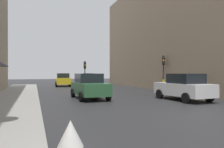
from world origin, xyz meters
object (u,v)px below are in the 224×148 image
car_white_compact (184,87)px  warning_sign_triangle (70,133)px  traffic_light_far_median (85,69)px  car_red_sedan (88,78)px  traffic_light_mid_street (163,66)px  car_green_estate (89,86)px  car_yellow_taxi (63,80)px

car_white_compact → warning_sign_triangle: size_ratio=6.56×
traffic_light_far_median → car_white_compact: (3.38, -14.45, -1.40)m
car_red_sedan → traffic_light_mid_street: bearing=-80.1°
car_red_sedan → warning_sign_triangle: car_red_sedan is taller
car_green_estate → car_red_sedan: same height
traffic_light_far_median → warning_sign_triangle: traffic_light_far_median is taller
traffic_light_mid_street → car_green_estate: traffic_light_mid_street is taller
car_green_estate → car_white_compact: size_ratio=1.00×
traffic_light_mid_street → car_red_sedan: bearing=99.9°
traffic_light_far_median → car_white_compact: bearing=-76.8°
car_white_compact → car_green_estate: bearing=152.2°
car_green_estate → car_yellow_taxi: bearing=89.7°
car_red_sedan → car_yellow_taxi: 8.15m
traffic_light_mid_street → traffic_light_far_median: traffic_light_mid_street is taller
car_white_compact → warning_sign_triangle: car_white_compact is taller
car_green_estate → car_red_sedan: bearing=76.8°
car_green_estate → traffic_light_mid_street: bearing=22.3°
traffic_light_mid_street → car_yellow_taxi: traffic_light_mid_street is taller
traffic_light_mid_street → warning_sign_triangle: bearing=-130.7°
car_green_estate → warning_sign_triangle: 9.90m
traffic_light_mid_street → warning_sign_triangle: (-11.08, -12.88, -2.12)m
traffic_light_far_median → car_red_sedan: size_ratio=0.76×
car_white_compact → warning_sign_triangle: bearing=-142.4°
warning_sign_triangle → car_white_compact: bearing=37.6°
traffic_light_mid_street → car_yellow_taxi: size_ratio=0.82×
car_green_estate → car_yellow_taxi: 15.25m
car_yellow_taxi → car_green_estate: bearing=-90.3°
warning_sign_triangle → traffic_light_far_median: bearing=76.4°
traffic_light_mid_street → traffic_light_far_median: 10.07m
car_white_compact → traffic_light_mid_street: bearing=67.5°
car_white_compact → car_yellow_taxi: same height
traffic_light_far_median → car_red_sedan: 10.67m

